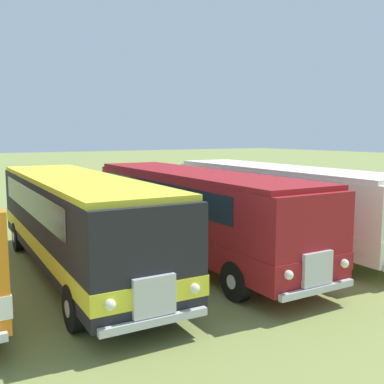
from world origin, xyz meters
The scene contains 3 objects.
bus_seventh_in_row centered at (7.99, 0.06, 1.76)m, with size 3.01×11.49×2.99m.
bus_eighth_in_row centered at (11.98, -0.24, 1.76)m, with size 2.86×11.66×2.99m.
bus_ninth_in_row centered at (15.98, -0.11, 1.76)m, with size 2.97×11.63×2.99m.
Camera 1 is at (3.95, -13.18, 4.21)m, focal length 42.08 mm.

